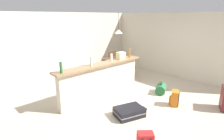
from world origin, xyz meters
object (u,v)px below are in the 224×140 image
dining_chair_far_side (110,61)px  pendant_lamp (118,32)px  grocery_bag (121,56)px  backpack_orange (174,98)px  dining_chair_near_partition (127,66)px  bottle_clear (91,61)px  bottle_white (111,57)px  bottle_amber (129,53)px  suitcase_flat_black (129,112)px  bottle_green (61,68)px  duffel_bag_green (161,89)px  dining_table (118,60)px

dining_chair_far_side → pendant_lamp: (-0.11, -0.57, 1.27)m
grocery_bag → backpack_orange: (0.27, -1.78, -0.96)m
dining_chair_near_partition → bottle_clear: bearing=-163.1°
bottle_white → bottle_amber: bearing=-1.0°
suitcase_flat_black → bottle_white: bearing=64.3°
bottle_green → dining_chair_far_side: bearing=28.6°
bottle_clear → dining_chair_far_side: size_ratio=0.29×
duffel_bag_green → dining_table: bearing=82.3°
grocery_bag → suitcase_flat_black: 1.98m
dining_table → suitcase_flat_black: 3.24m
bottle_clear → pendant_lamp: bearing=27.7°
dining_table → suitcase_flat_black: (-2.07, -2.43, -0.54)m
dining_chair_near_partition → dining_table: bearing=85.6°
grocery_bag → dining_chair_near_partition: grocery_bag is taller
dining_chair_near_partition → suitcase_flat_black: bearing=-136.4°
pendant_lamp → backpack_orange: 3.40m
bottle_white → dining_chair_far_side: 2.39m
backpack_orange → dining_chair_near_partition: bearing=73.3°
bottle_green → grocery_bag: bearing=1.6°
suitcase_flat_black → bottle_green: bearing=130.5°
grocery_bag → bottle_clear: bearing=-178.1°
dining_table → dining_chair_far_side: bearing=80.1°
bottle_white → pendant_lamp: (1.44, 1.14, 0.62)m
suitcase_flat_black → dining_table: bearing=49.6°
bottle_green → duffel_bag_green: bearing=-19.6°
bottle_white → bottle_amber: (0.80, -0.01, 0.03)m
bottle_clear → bottle_amber: bottle_amber is taller
dining_table → duffel_bag_green: (-0.30, -2.20, -0.50)m
bottle_clear → bottle_white: bottle_clear is taller
bottle_green → dining_chair_near_partition: 3.25m
grocery_bag → pendant_lamp: bearing=47.8°
bottle_white → pendant_lamp: pendant_lamp is taller
bottle_green → dining_chair_far_side: 3.75m
bottle_green → dining_chair_far_side: (3.24, 1.76, -0.67)m
bottle_amber → dining_chair_near_partition: bottle_amber is taller
dining_table → duffel_bag_green: bearing=-97.7°
dining_chair_far_side → backpack_orange: 3.60m
bottle_clear → backpack_orange: (1.47, -1.74, -0.98)m
bottle_white → dining_chair_far_side: bearing=47.9°
duffel_bag_green → backpack_orange: 0.85m
dining_chair_far_side → suitcase_flat_black: 3.74m
dining_chair_far_side → duffel_bag_green: 2.83m
grocery_bag → suitcase_flat_black: bearing=-128.5°
bottle_amber → duffel_bag_green: 1.52m
bottle_clear → bottle_green: bearing=-178.8°
bottle_green → bottle_white: size_ratio=1.23×
dining_table → suitcase_flat_black: dining_table is taller
bottle_white → duffel_bag_green: bottle_white is taller
bottle_green → bottle_white: 1.70m
bottle_clear → dining_chair_far_side: (2.33, 1.74, -0.67)m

